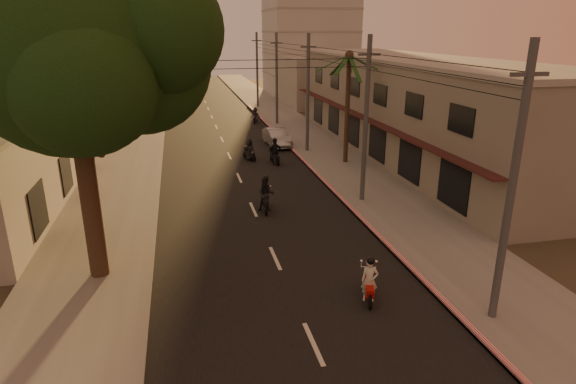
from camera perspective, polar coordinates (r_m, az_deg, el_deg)
name	(u,v)px	position (r m, az deg, el deg)	size (l,w,h in m)	color
ground	(285,281)	(18.84, -0.32, -10.54)	(160.00, 160.00, 0.00)	#383023
road	(229,156)	(37.38, -6.97, 4.28)	(10.00, 140.00, 0.02)	black
sidewalk_right	(323,150)	(38.80, 4.14, 4.98)	(5.00, 140.00, 0.12)	slate
sidewalk_left	(128,161)	(37.41, -18.49, 3.54)	(5.00, 140.00, 0.12)	slate
curb_stripe	(310,168)	(33.50, 2.66, 2.88)	(0.20, 60.00, 0.20)	#B41319
shophouse_row	(412,106)	(38.69, 14.47, 9.83)	(8.80, 34.20, 7.30)	gray
broadleaf_tree	(83,52)	(18.48, -23.17, 15.02)	(9.60, 8.70, 12.10)	black
palm_tree	(349,62)	(34.14, 7.25, 15.07)	(5.00, 5.00, 8.20)	black
utility_poles	(308,67)	(37.45, 2.40, 14.56)	(1.20, 48.26, 9.00)	#38383A
filler_right	(316,81)	(63.83, 3.32, 13.04)	(8.00, 14.00, 6.00)	#9C988D
filler_left_near	(67,107)	(51.62, -24.68, 9.18)	(8.00, 14.00, 4.40)	#9C988D
filler_left_far	(94,76)	(69.10, -22.00, 12.60)	(8.00, 14.00, 7.00)	#9C988D
scooter_red	(370,281)	(17.52, 9.64, -10.37)	(0.89, 1.70, 1.72)	black
scooter_mid_a	(266,195)	(25.48, -2.63, -0.35)	(1.16, 2.01, 1.99)	black
scooter_mid_b	(275,152)	(34.63, -1.57, 4.73)	(1.18, 1.95, 1.93)	black
scooter_far_a	(250,151)	(35.68, -4.57, 4.92)	(1.14, 1.60, 1.67)	black
scooter_far_b	(255,116)	(50.62, -3.88, 9.00)	(1.38, 1.60, 1.64)	black
parked_car	(277,137)	(40.28, -1.33, 6.50)	(1.83, 4.49, 1.45)	#9EA1A6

